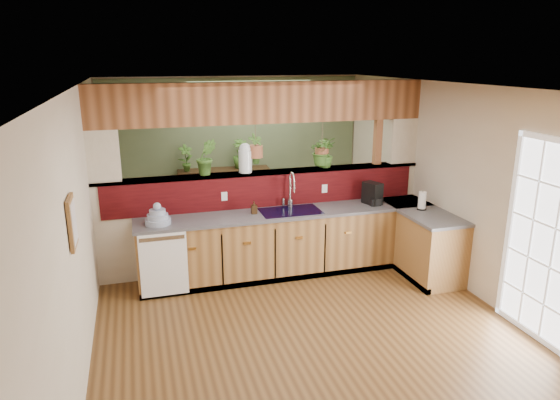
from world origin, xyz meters
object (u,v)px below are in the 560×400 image
object	(u,v)px
soap_dispenser	(254,207)
coffee_maker	(373,194)
glass_jar	(245,158)
shelving_console	(225,198)
dish_stack	(158,217)
paper_towel	(422,201)
faucet	(291,188)

from	to	relation	value
soap_dispenser	coffee_maker	xyz separation A→B (m)	(1.72, -0.04, 0.06)
soap_dispenser	glass_jar	distance (m)	0.70
shelving_console	coffee_maker	bearing A→B (deg)	-48.31
shelving_console	dish_stack	bearing A→B (deg)	-113.56
paper_towel	glass_jar	world-z (taller)	glass_jar
faucet	paper_towel	world-z (taller)	faucet
faucet	shelving_console	distance (m)	2.30
paper_towel	glass_jar	size ratio (longest dim) A/B	0.66
soap_dispenser	coffee_maker	distance (m)	1.72
faucet	coffee_maker	size ratio (longest dim) A/B	1.66
paper_towel	shelving_console	size ratio (longest dim) A/B	0.17
dish_stack	glass_jar	world-z (taller)	glass_jar
glass_jar	shelving_console	bearing A→B (deg)	89.16
soap_dispenser	paper_towel	distance (m)	2.30
dish_stack	coffee_maker	xyz separation A→B (m)	(2.97, 0.05, 0.06)
faucet	glass_jar	size ratio (longest dim) A/B	1.28
soap_dispenser	coffee_maker	bearing A→B (deg)	-1.19
faucet	glass_jar	bearing A→B (deg)	159.03
faucet	shelving_console	world-z (taller)	faucet
coffee_maker	shelving_console	bearing A→B (deg)	108.79
soap_dispenser	dish_stack	bearing A→B (deg)	-175.87
paper_towel	faucet	bearing A→B (deg)	160.89
dish_stack	glass_jar	xyz separation A→B (m)	(1.22, 0.43, 0.61)
paper_towel	glass_jar	bearing A→B (deg)	160.41
shelving_console	paper_towel	bearing A→B (deg)	-45.66
dish_stack	paper_towel	bearing A→B (deg)	-6.14
coffee_maker	shelving_console	distance (m)	2.91
dish_stack	coffee_maker	distance (m)	2.97
soap_dispenser	shelving_console	bearing A→B (deg)	90.09
faucet	shelving_console	size ratio (longest dim) A/B	0.32
coffee_maker	paper_towel	distance (m)	0.68
dish_stack	paper_towel	xyz separation A→B (m)	(3.50, -0.38, 0.03)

